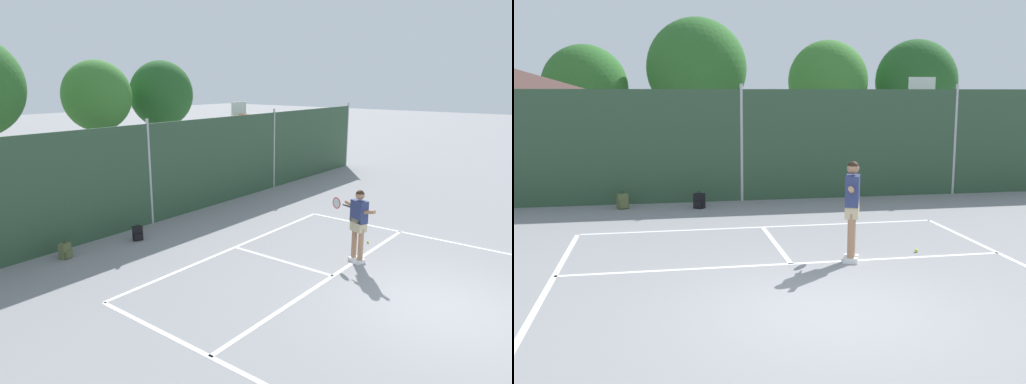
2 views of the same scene
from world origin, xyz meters
TOP-DOWN VIEW (x-y plane):
  - ground_plane at (0.00, 0.00)m, footprint 120.00×120.00m
  - court_markings at (0.00, 0.65)m, footprint 8.30×11.10m
  - chainlink_fence at (0.00, 9.00)m, footprint 26.09×0.09m
  - basketball_hoop at (6.08, 10.59)m, footprint 0.90×0.67m
  - tennis_player at (1.12, 2.45)m, footprint 0.51×1.39m
  - tennis_ball at (2.57, 2.82)m, footprint 0.07×0.07m
  - backpack_olive at (-3.30, 8.37)m, footprint 0.32×0.31m
  - backpack_black at (-1.29, 8.06)m, footprint 0.34×0.33m

SIDE VIEW (x-z plane):
  - ground_plane at x=0.00m, z-range 0.00..0.00m
  - court_markings at x=0.00m, z-range 0.00..0.01m
  - tennis_ball at x=2.57m, z-range 0.00..0.07m
  - backpack_olive at x=-3.30m, z-range -0.04..0.42m
  - backpack_black at x=-1.29m, z-range -0.04..0.42m
  - tennis_player at x=1.12m, z-range 0.18..2.04m
  - chainlink_fence at x=0.00m, z-range -0.07..3.23m
  - basketball_hoop at x=6.08m, z-range 0.54..4.09m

